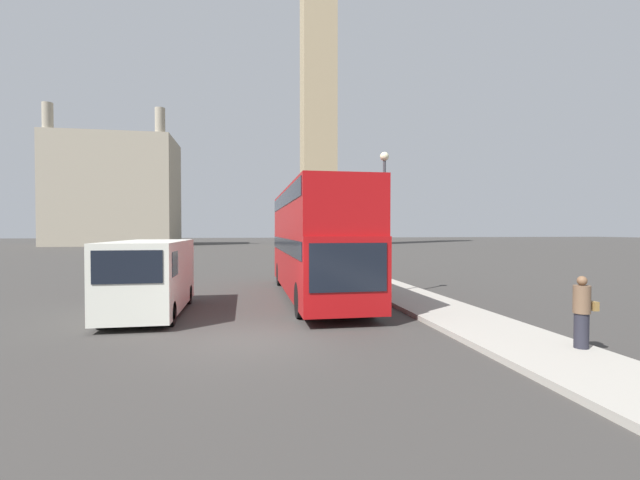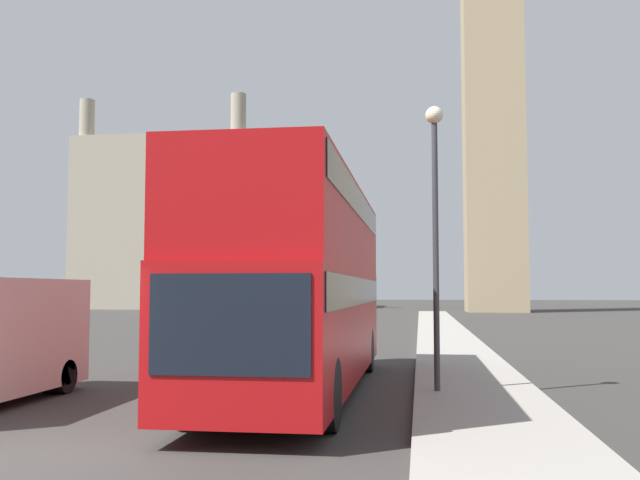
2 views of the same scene
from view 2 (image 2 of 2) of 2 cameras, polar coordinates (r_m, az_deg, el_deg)
name	(u,v)px [view 2 (image 2 of 2)]	position (r m, az deg, el deg)	size (l,w,h in m)	color
ground_plane	(14,460)	(10.22, -23.31, -15.86)	(300.00, 300.00, 0.00)	#383533
sidewalk_strip	(520,471)	(8.89, 15.72, -17.39)	(2.50, 120.00, 0.15)	#9E998E
building_block_distant	(178,226)	(86.83, -11.30, 1.13)	(20.89, 14.08, 23.87)	#9E937F
red_double_decker_bus	(301,277)	(15.11, -1.50, -3.01)	(2.52, 11.53, 4.34)	#A80F11
street_lamp	(435,202)	(14.65, 9.20, 2.99)	(0.36, 0.36, 5.76)	#38383D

